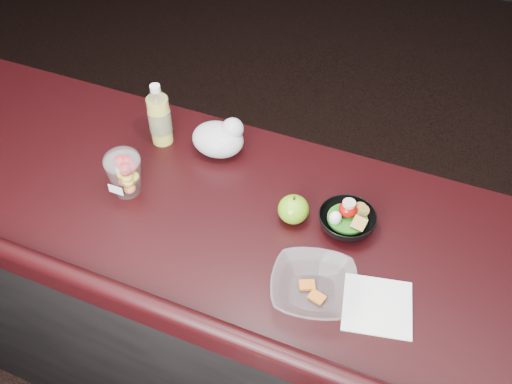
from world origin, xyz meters
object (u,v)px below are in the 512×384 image
at_px(lemonade_bottle, 160,119).
at_px(takeout_bowl, 314,287).
at_px(snack_bowl, 347,220).
at_px(fruit_cup, 124,172).
at_px(green_apple, 293,209).

bearing_deg(lemonade_bottle, takeout_bowl, -30.15).
bearing_deg(snack_bowl, lemonade_bottle, 169.06).
relative_size(fruit_cup, takeout_bowl, 0.58).
bearing_deg(takeout_bowl, snack_bowl, 87.11).
height_order(fruit_cup, snack_bowl, fruit_cup).
relative_size(lemonade_bottle, takeout_bowl, 0.82).
distance_m(fruit_cup, green_apple, 0.47).
xyz_separation_m(green_apple, takeout_bowl, (0.13, -0.20, -0.01)).
bearing_deg(green_apple, takeout_bowl, -58.23).
relative_size(snack_bowl, takeout_bowl, 0.66).
distance_m(lemonade_bottle, green_apple, 0.50).
height_order(lemonade_bottle, snack_bowl, lemonade_bottle).
relative_size(lemonade_bottle, snack_bowl, 1.24).
height_order(green_apple, takeout_bowl, green_apple).
height_order(fruit_cup, takeout_bowl, fruit_cup).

